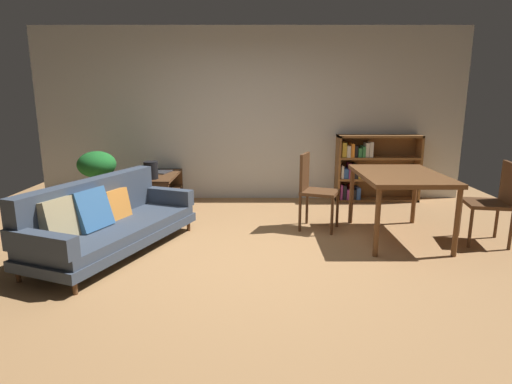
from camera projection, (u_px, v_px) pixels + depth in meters
name	position (u px, v px, depth m)	size (l,w,h in m)	color
ground_plane	(247.00, 258.00, 4.38)	(8.16, 8.16, 0.00)	#A87A4C
back_wall_panel	(250.00, 115.00, 6.72)	(6.80, 0.10, 2.70)	silver
fabric_couch	(105.00, 220.00, 4.48)	(1.48, 2.18, 0.78)	#56351E
media_console	(160.00, 192.00, 6.32)	(0.47, 1.11, 0.50)	#56351E
open_laptop	(156.00, 171.00, 6.48)	(0.50, 0.43, 0.10)	#333338
desk_speaker	(150.00, 170.00, 5.93)	(0.20, 0.20, 0.25)	black
potted_floor_plant	(96.00, 171.00, 6.02)	(0.54, 0.56, 0.88)	brown
dining_table	(399.00, 180.00, 4.86)	(0.93, 1.30, 0.78)	brown
dining_chair_near	(313.00, 187.00, 5.25)	(0.54, 0.52, 0.96)	#56351E
dining_chair_far	(494.00, 198.00, 4.73)	(0.52, 0.52, 0.93)	#56351E
bookshelf	(369.00, 168.00, 6.73)	(1.31, 0.31, 1.05)	brown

